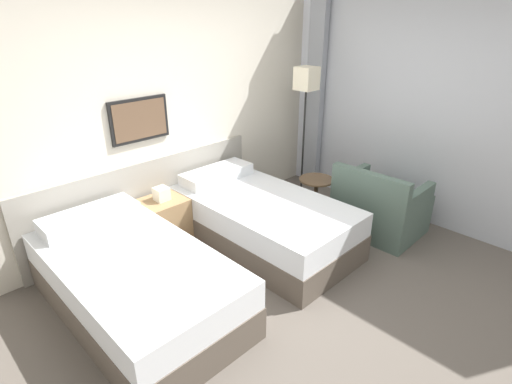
# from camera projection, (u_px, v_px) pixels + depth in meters

# --- Properties ---
(ground_plane) EXTENTS (16.00, 16.00, 0.00)m
(ground_plane) POSITION_uv_depth(u_px,v_px,m) (301.00, 297.00, 3.59)
(ground_plane) COLOR #5B544C
(wall_headboard) EXTENTS (10.00, 0.10, 2.70)m
(wall_headboard) POSITION_uv_depth(u_px,v_px,m) (165.00, 118.00, 4.30)
(wall_headboard) COLOR beige
(wall_headboard) RESTS_ON ground_plane
(wall_window) EXTENTS (0.21, 4.42, 2.70)m
(wall_window) POSITION_uv_depth(u_px,v_px,m) (450.00, 113.00, 4.34)
(wall_window) COLOR white
(wall_window) RESTS_ON ground_plane
(bed_near_door) EXTENTS (1.08, 1.99, 0.67)m
(bed_near_door) POSITION_uv_depth(u_px,v_px,m) (135.00, 281.00, 3.35)
(bed_near_door) COLOR brown
(bed_near_door) RESTS_ON ground_plane
(bed_near_window) EXTENTS (1.08, 1.99, 0.67)m
(bed_near_window) POSITION_uv_depth(u_px,v_px,m) (262.00, 220.00, 4.32)
(bed_near_window) COLOR brown
(bed_near_window) RESTS_ON ground_plane
(nightstand) EXTENTS (0.45, 0.43, 0.67)m
(nightstand) POSITION_uv_depth(u_px,v_px,m) (164.00, 221.00, 4.31)
(nightstand) COLOR #9E7A51
(nightstand) RESTS_ON ground_plane
(floor_lamp) EXTENTS (0.24, 0.24, 1.74)m
(floor_lamp) POSITION_uv_depth(u_px,v_px,m) (306.00, 90.00, 4.91)
(floor_lamp) COLOR black
(floor_lamp) RESTS_ON ground_plane
(side_table) EXTENTS (0.41, 0.41, 0.55)m
(side_table) POSITION_uv_depth(u_px,v_px,m) (316.00, 192.00, 4.75)
(side_table) COLOR brown
(side_table) RESTS_ON ground_plane
(armchair) EXTENTS (0.78, 0.90, 0.81)m
(armchair) POSITION_uv_depth(u_px,v_px,m) (379.00, 209.00, 4.57)
(armchair) COLOR #4C6056
(armchair) RESTS_ON ground_plane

